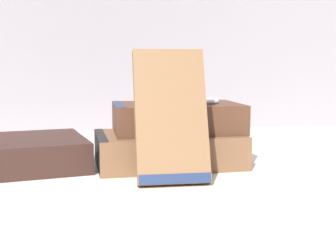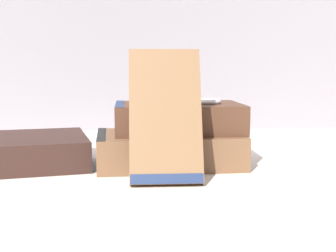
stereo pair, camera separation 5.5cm
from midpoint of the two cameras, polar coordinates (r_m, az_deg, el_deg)
name	(u,v)px [view 1 (the left image)]	position (r m, az deg, el deg)	size (l,w,h in m)	color
ground_plane	(149,167)	(0.66, -4.67, -5.04)	(3.00, 3.00, 0.00)	silver
book_flat_bottom	(165,149)	(0.67, -2.75, -2.86)	(0.21, 0.14, 0.05)	brown
book_flat_top	(173,118)	(0.68, -1.66, 1.01)	(0.18, 0.12, 0.04)	#4C2D1E
book_side_left	(2,155)	(0.69, -21.73, -3.27)	(0.24, 0.20, 0.04)	#331E19
book_leaning_front	(171,120)	(0.57, -2.37, 0.72)	(0.09, 0.07, 0.16)	brown
pocket_watch	(201,101)	(0.68, 1.77, 3.05)	(0.05, 0.06, 0.01)	silver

